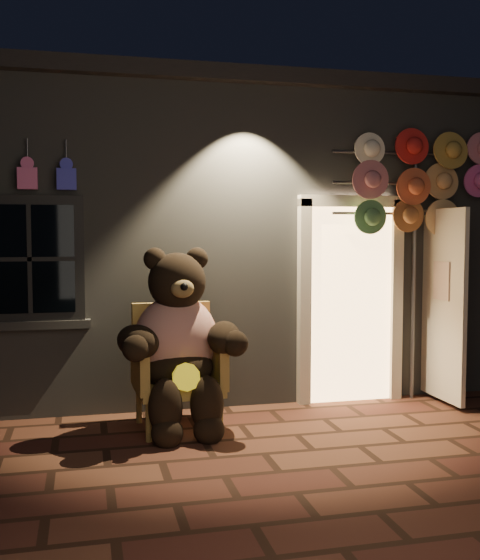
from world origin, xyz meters
name	(u,v)px	position (x,y,z in m)	size (l,w,h in m)	color
ground	(264,454)	(0.00, 0.00, 0.00)	(60.00, 60.00, 0.00)	brown
shop_building	(188,238)	(0.00, 3.99, 1.74)	(7.30, 5.95, 3.51)	slate
wicker_armchair	(176,366)	(-0.59, 0.94, 0.57)	(0.82, 0.75, 1.14)	#B58E46
teddy_bear	(179,342)	(-0.58, 0.79, 0.81)	(1.23, 0.98, 1.70)	#AB2712
hat_rack	(422,183)	(2.07, 1.28, 2.32)	(1.84, 0.22, 2.87)	#59595E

